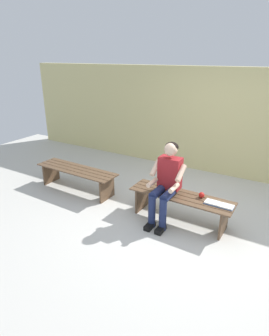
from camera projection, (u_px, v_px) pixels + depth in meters
The scene contains 7 objects.
ground_plane at pixel (87, 233), 4.21m from camera, with size 10.00×7.00×0.04m, color beige.
brick_wall at pixel (202, 120), 6.18m from camera, with size 9.50×0.24×2.23m, color #D1C684.
bench_near at pixel (180, 201), 4.38m from camera, with size 1.62×0.49×0.44m.
bench_far at pixel (77, 174), 5.38m from camera, with size 1.68×0.49×0.44m.
person_seated at pixel (166, 180), 4.27m from camera, with size 0.50×0.69×1.24m.
apple at pixel (202, 195), 4.25m from camera, with size 0.09×0.09×0.09m, color red.
book_open at pixel (219, 205), 4.05m from camera, with size 0.42×0.17×0.02m.
Camera 1 is at (-1.38, 3.69, 2.44)m, focal length 30.33 mm.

